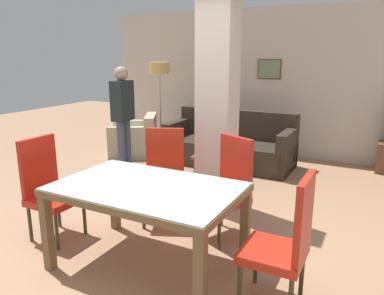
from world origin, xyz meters
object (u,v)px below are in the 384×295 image
Objects in this scene: sofa at (230,147)px; armchair at (135,140)px; bottle at (222,152)px; dining_chair_far_left at (164,173)px; dining_table at (147,202)px; floor_lamp at (160,76)px; dining_chair_head_left at (48,186)px; coffee_table at (215,168)px; dining_chair_far_right at (227,185)px; standing_person at (123,111)px; dining_chair_head_right at (286,240)px.

sofa is 1.89× the size of armchair.
armchair is 2.32m from bottle.
bottle is at bearing -118.60° from dining_chair_far_left.
dining_table is 0.94× the size of floor_lamp.
dining_table is 1.52× the size of dining_chair_head_left.
armchair is at bearing 159.89° from coffee_table.
bottle is 0.14× the size of floor_lamp.
floor_lamp is at bearing -164.96° from dining_chair_head_left.
dining_chair_far_right is 1.57m from bottle.
dining_chair_far_left is 1.40m from bottle.
coffee_table is at bearing -139.33° from armchair.
sofa is at bearing 121.92° from standing_person.
dining_chair_head_right is 0.62× the size of floor_lamp.
dining_table is at bearing -59.18° from floor_lamp.
bottle is (0.30, -1.06, 0.18)m from sofa.
coffee_table is (-1.66, 2.41, -0.35)m from dining_chair_head_right.
coffee_table is at bearing 145.95° from bottle.
bottle is at bearing 96.77° from dining_table.
dining_chair_far_right and dining_chair_head_right have the same top height.
dining_chair_far_left reaches higher than dining_table.
bottle is 0.14× the size of standing_person.
dining_chair_far_right is 1.79× the size of coffee_table.
standing_person is at bearing -160.62° from dining_chair_head_left.
dining_chair_head_right is at bearing -55.41° from coffee_table.
floor_lamp is (-2.24, 3.75, 0.84)m from dining_table.
dining_chair_head_right is at bearing -47.26° from floor_lamp.
standing_person reaches higher than armchair.
dining_chair_far_left is at bearing 137.66° from dining_chair_head_left.
dining_chair_far_right is 2.85m from standing_person.
dining_chair_far_left is (-0.80, 0.03, 0.00)m from dining_chair_far_right.
dining_chair_head_right reaches higher than coffee_table.
bottle is at bearing -34.05° from coffee_table.
standing_person is (0.38, -0.84, 0.70)m from armchair.
dining_chair_far_left is at bearing 60.65° from dining_chair_head_right.
sofa is (-0.17, 2.45, -0.25)m from dining_chair_far_left.
sofa reaches higher than bottle.
dining_chair_head_right is 5.19m from floor_lamp.
coffee_table is at bearing 34.59° from dining_chair_head_right.
armchair is 1.16m from standing_person.
dining_chair_far_left is at bearing -57.02° from floor_lamp.
dining_chair_head_left is at bearing 180.00° from dining_table.
armchair is at bearing -159.17° from dining_chair_head_left.
sofa is at bearing 99.61° from dining_table.
dining_chair_head_right is 0.92× the size of armchair.
coffee_table is at bearing -36.62° from floor_lamp.
standing_person is (-2.44, 1.42, 0.42)m from dining_chair_far_right.
sofa is (-0.57, 3.36, -0.31)m from dining_table.
standing_person reaches higher than dining_chair_head_right.
dining_table is 1.00m from dining_chair_far_left.
armchair is 1.35m from floor_lamp.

